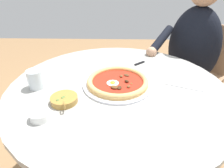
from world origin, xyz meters
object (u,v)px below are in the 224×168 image
at_px(dining_table, 117,108).
at_px(olive_pan, 64,99).
at_px(water_glass, 36,80).
at_px(steak_knife, 144,62).
at_px(pizza_on_plate, 118,82).
at_px(cafe_chair_diner, 196,67).
at_px(fork_utensil, 183,87).
at_px(diner_person, 187,73).
at_px(ramekin_capers, 40,115).

relative_size(dining_table, olive_pan, 7.66).
xyz_separation_m(water_glass, steak_knife, (0.30, -0.54, -0.04)).
bearing_deg(steak_knife, pizza_on_plate, 150.32).
bearing_deg(cafe_chair_diner, steak_knife, 125.53).
relative_size(steak_knife, fork_utensil, 0.97).
bearing_deg(diner_person, olive_pan, 131.20).
relative_size(olive_pan, cafe_chair_diner, 0.16).
distance_m(dining_table, diner_person, 0.74).
distance_m(water_glass, olive_pan, 0.20).
bearing_deg(olive_pan, steak_knife, -42.45).
bearing_deg(ramekin_capers, steak_knife, -40.34).
xyz_separation_m(pizza_on_plate, water_glass, (-0.03, 0.38, 0.02)).
distance_m(water_glass, cafe_chair_diner, 1.22).
xyz_separation_m(pizza_on_plate, ramekin_capers, (-0.25, 0.29, -0.00)).
bearing_deg(dining_table, pizza_on_plate, -168.84).
bearing_deg(ramekin_capers, olive_pan, -30.67).
relative_size(dining_table, cafe_chair_diner, 1.22).
bearing_deg(olive_pan, cafe_chair_diner, -48.54).
bearing_deg(dining_table, water_glass, 94.59).
xyz_separation_m(steak_knife, diner_person, (0.24, -0.37, -0.19)).
bearing_deg(water_glass, fork_utensil, -88.66).
xyz_separation_m(pizza_on_plate, cafe_chair_diner, (0.61, -0.63, -0.20)).
bearing_deg(diner_person, water_glass, 120.85).
bearing_deg(fork_utensil, dining_table, 87.35).
xyz_separation_m(ramekin_capers, cafe_chair_diner, (0.86, -0.92, -0.20)).
xyz_separation_m(pizza_on_plate, fork_utensil, (-0.01, -0.31, -0.02)).
bearing_deg(pizza_on_plate, olive_pan, 122.24).
bearing_deg(ramekin_capers, fork_utensil, -68.29).
distance_m(ramekin_capers, olive_pan, 0.12).
relative_size(pizza_on_plate, steak_knife, 1.95).
bearing_deg(pizza_on_plate, diner_person, -45.60).
height_order(dining_table, water_glass, water_glass).
bearing_deg(fork_utensil, water_glass, 91.34).
bearing_deg(fork_utensil, pizza_on_plate, 88.18).
height_order(ramekin_capers, olive_pan, olive_pan).
xyz_separation_m(water_glass, cafe_chair_diner, (0.64, -1.01, -0.23)).
bearing_deg(ramekin_capers, dining_table, -48.64).
distance_m(dining_table, cafe_chair_diner, 0.88).
height_order(pizza_on_plate, ramekin_capers, pizza_on_plate).
height_order(olive_pan, fork_utensil, olive_pan).
distance_m(diner_person, cafe_chair_diner, 0.14).
bearing_deg(fork_utensil, olive_pan, 103.85).
bearing_deg(pizza_on_plate, fork_utensil, -91.82).
xyz_separation_m(diner_person, cafe_chair_diner, (0.10, -0.10, 0.00)).
bearing_deg(fork_utensil, steak_knife, 28.17).
bearing_deg(pizza_on_plate, ramekin_capers, 130.75).
xyz_separation_m(pizza_on_plate, steak_knife, (0.27, -0.16, -0.01)).
distance_m(steak_knife, fork_utensil, 0.32).
bearing_deg(steak_knife, ramekin_capers, 139.66).
relative_size(ramekin_capers, olive_pan, 0.55).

